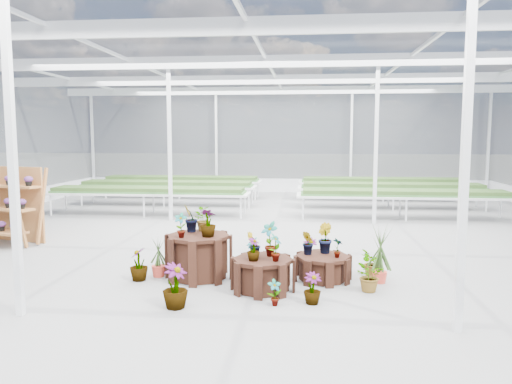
# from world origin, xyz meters

# --- Properties ---
(ground_plane) EXTENTS (24.00, 24.00, 0.00)m
(ground_plane) POSITION_xyz_m (0.00, 0.00, 0.00)
(ground_plane) COLOR gray
(ground_plane) RESTS_ON ground
(greenhouse_shell) EXTENTS (18.00, 24.00, 4.50)m
(greenhouse_shell) POSITION_xyz_m (0.00, 0.00, 2.25)
(greenhouse_shell) COLOR white
(greenhouse_shell) RESTS_ON ground
(steel_frame) EXTENTS (18.00, 24.00, 4.50)m
(steel_frame) POSITION_xyz_m (0.00, 0.00, 2.25)
(steel_frame) COLOR silver
(steel_frame) RESTS_ON ground
(nursery_benches) EXTENTS (16.00, 7.00, 0.84)m
(nursery_benches) POSITION_xyz_m (0.00, 7.20, 0.42)
(nursery_benches) COLOR silver
(nursery_benches) RESTS_ON ground
(plinth_tall) EXTENTS (1.19, 1.19, 0.79)m
(plinth_tall) POSITION_xyz_m (-0.87, -1.92, 0.39)
(plinth_tall) COLOR black
(plinth_tall) RESTS_ON ground
(plinth_mid) EXTENTS (1.08, 1.08, 0.54)m
(plinth_mid) POSITION_xyz_m (0.33, -2.52, 0.27)
(plinth_mid) COLOR black
(plinth_mid) RESTS_ON ground
(plinth_low) EXTENTS (1.16, 1.16, 0.44)m
(plinth_low) POSITION_xyz_m (1.33, -1.82, 0.22)
(plinth_low) COLOR black
(plinth_low) RESTS_ON ground
(shelf_rack) EXTENTS (1.89, 1.33, 1.80)m
(shelf_rack) POSITION_xyz_m (-5.99, 0.40, 0.90)
(shelf_rack) COLOR #9A6131
(shelf_rack) RESTS_ON ground
(nursery_plants) EXTENTS (4.58, 3.19, 1.30)m
(nursery_plants) POSITION_xyz_m (0.32, -2.00, 0.49)
(nursery_plants) COLOR #2E491E
(nursery_plants) RESTS_ON ground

